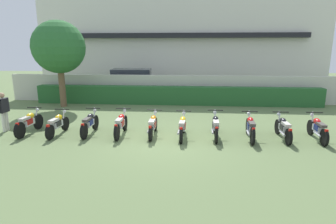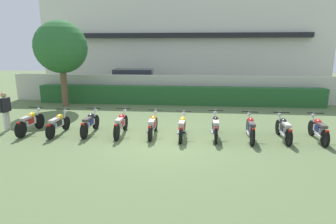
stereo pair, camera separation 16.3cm
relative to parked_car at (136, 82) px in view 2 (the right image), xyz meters
name	(u,v)px [view 2 (the right image)]	position (x,y,z in m)	size (l,w,h in m)	color
ground	(166,142)	(3.18, -9.91, -0.94)	(60.00, 60.00, 0.00)	#607547
building	(184,40)	(3.18, 5.31, 3.08)	(22.36, 6.50, 8.03)	silver
compound_wall	(178,89)	(3.18, -2.31, -0.09)	(21.24, 0.30, 1.68)	beige
hedge_row	(178,96)	(3.18, -3.01, -0.40)	(16.99, 0.70, 1.08)	#28602D
parked_car	(136,82)	(0.00, 0.00, 0.00)	(4.62, 2.33, 1.89)	silver
tree_near_inspector	(61,47)	(-3.32, -4.17, 2.42)	(2.92, 2.92, 4.84)	brown
motorcycle_in_row_0	(30,122)	(-2.31, -9.35, -0.48)	(0.60, 1.91, 0.97)	black
motorcycle_in_row_1	(58,123)	(-1.12, -9.41, -0.50)	(0.60, 1.80, 0.94)	black
motorcycle_in_row_2	(90,123)	(0.11, -9.24, -0.49)	(0.60, 1.88, 0.96)	black
motorcycle_in_row_3	(121,124)	(1.36, -9.26, -0.48)	(0.60, 1.96, 0.97)	black
motorcycle_in_row_4	(153,125)	(2.61, -9.24, -0.50)	(0.60, 1.86, 0.94)	black
motorcycle_in_row_5	(182,126)	(3.76, -9.38, -0.49)	(0.60, 1.90, 0.95)	black
motorcycle_in_row_6	(215,126)	(5.00, -9.27, -0.48)	(0.60, 1.97, 0.97)	black
motorcycle_in_row_7	(251,128)	(6.28, -9.35, -0.48)	(0.60, 1.88, 0.97)	black
motorcycle_in_row_8	(284,128)	(7.49, -9.26, -0.49)	(0.60, 1.87, 0.95)	black
motorcycle_in_row_9	(319,129)	(8.72, -9.26, -0.49)	(0.60, 1.87, 0.96)	black
inspector_person	(5,108)	(-3.49, -9.10, 0.00)	(0.22, 0.65, 1.59)	silver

